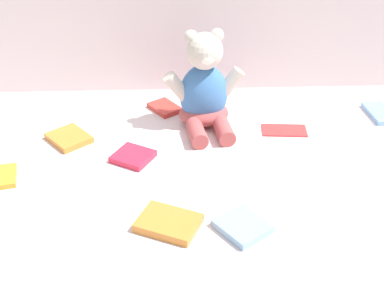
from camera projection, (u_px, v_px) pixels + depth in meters
The scene contains 10 objects.
ground_plane at pixel (183, 156), 1.39m from camera, with size 3.20×3.20×0.00m, color silver.
teddy_bear at pixel (204, 91), 1.49m from camera, with size 0.24×0.22×0.28m.
book_case_1 at pixel (133, 157), 1.38m from camera, with size 0.09×0.09×0.02m, color red.
book_case_2 at pixel (284, 130), 1.50m from camera, with size 0.07×0.13×0.01m, color red.
book_case_3 at pixel (206, 98), 1.66m from camera, with size 0.08×0.09×0.02m, color #A67388.
book_case_4 at pixel (380, 113), 1.58m from camera, with size 0.07×0.13×0.01m, color #79ADE1.
book_case_5 at pixel (242, 226), 1.14m from camera, with size 0.10×0.10×0.02m, color #85ACD5.
book_case_6 at pixel (168, 223), 1.15m from camera, with size 0.10×0.13×0.02m, color orange.
book_case_7 at pixel (69, 138), 1.46m from camera, with size 0.09×0.11×0.02m, color orange.
book_case_8 at pixel (165, 108), 1.61m from camera, with size 0.07×0.10×0.01m, color red.
Camera 1 is at (-0.02, -1.17, 0.77)m, focal length 48.84 mm.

